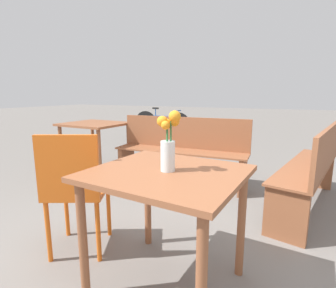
% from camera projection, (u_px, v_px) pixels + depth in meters
% --- Properties ---
extents(ground_plane, '(40.00, 40.00, 0.00)m').
position_uv_depth(ground_plane, '(167.00, 284.00, 1.60)').
color(ground_plane, slate).
extents(table_front, '(0.88, 0.81, 0.72)m').
position_uv_depth(table_front, '(167.00, 190.00, 1.49)').
color(table_front, brown).
rests_on(table_front, ground_plane).
extents(flower_vase, '(0.13, 0.13, 0.34)m').
position_uv_depth(flower_vase, '(168.00, 144.00, 1.44)').
color(flower_vase, silver).
rests_on(flower_vase, table_front).
extents(cafe_chair, '(0.54, 0.54, 0.89)m').
position_uv_depth(cafe_chair, '(75.00, 186.00, 1.82)').
color(cafe_chair, orange).
rests_on(cafe_chair, ground_plane).
extents(bench_near, '(1.69, 0.45, 0.85)m').
position_uv_depth(bench_near, '(182.00, 148.00, 3.33)').
color(bench_near, brown).
rests_on(bench_near, ground_plane).
extents(bench_middle, '(0.68, 1.68, 0.85)m').
position_uv_depth(bench_middle, '(316.00, 165.00, 2.54)').
color(bench_middle, brown).
rests_on(bench_middle, ground_plane).
extents(table_back, '(0.86, 0.77, 0.74)m').
position_uv_depth(table_back, '(95.00, 131.00, 3.71)').
color(table_back, brown).
rests_on(table_back, ground_plane).
extents(bicycle, '(1.66, 0.44, 0.78)m').
position_uv_depth(bicycle, '(162.00, 124.00, 6.87)').
color(bicycle, black).
rests_on(bicycle, ground_plane).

